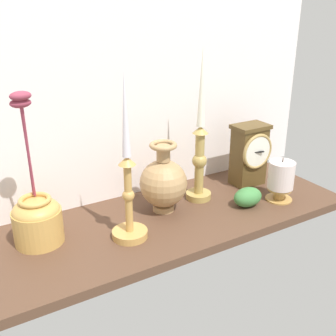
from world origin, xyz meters
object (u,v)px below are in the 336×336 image
at_px(candlestick_tall_left, 128,190).
at_px(brass_vase_jar, 37,217).
at_px(mantel_clock, 250,154).
at_px(pillar_candle_front, 281,179).
at_px(candlestick_tall_center, 200,150).
at_px(brass_vase_bulbous, 163,182).

xyz_separation_m(candlestick_tall_left, brass_vase_jar, (-0.20, 0.09, -0.06)).
relative_size(mantel_clock, pillar_candle_front, 1.49).
height_order(brass_vase_jar, pillar_candle_front, brass_vase_jar).
bearing_deg(pillar_candle_front, candlestick_tall_center, 147.13).
bearing_deg(mantel_clock, brass_vase_bulbous, -176.82).
height_order(brass_vase_bulbous, pillar_candle_front, brass_vase_bulbous).
distance_m(brass_vase_jar, pillar_candle_front, 0.67).
height_order(brass_vase_bulbous, brass_vase_jar, brass_vase_jar).
relative_size(brass_vase_bulbous, pillar_candle_front, 1.52).
distance_m(candlestick_tall_left, brass_vase_jar, 0.22).
relative_size(mantel_clock, candlestick_tall_center, 0.44).
relative_size(candlestick_tall_left, candlestick_tall_center, 0.94).
xyz_separation_m(mantel_clock, brass_vase_bulbous, (-0.32, -0.02, -0.02)).
distance_m(candlestick_tall_left, brass_vase_bulbous, 0.17).
relative_size(mantel_clock, brass_vase_bulbous, 0.98).
bearing_deg(candlestick_tall_left, brass_vase_jar, 154.97).
bearing_deg(candlestick_tall_left, candlestick_tall_center, 18.95).
xyz_separation_m(candlestick_tall_center, brass_vase_jar, (-0.46, -0.00, -0.08)).
bearing_deg(brass_vase_jar, brass_vase_bulbous, -1.96).
bearing_deg(candlestick_tall_center, brass_vase_jar, -179.99).
relative_size(brass_vase_bulbous, brass_vase_jar, 0.53).
bearing_deg(candlestick_tall_center, pillar_candle_front, -32.87).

